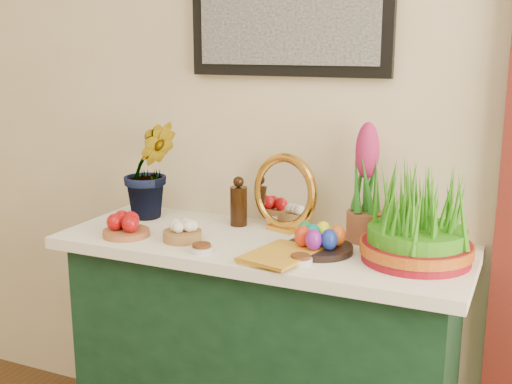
% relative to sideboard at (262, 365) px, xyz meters
% --- Properties ---
extents(sideboard, '(1.30, 0.45, 0.85)m').
position_rel_sideboard_xyz_m(sideboard, '(0.00, 0.00, 0.00)').
color(sideboard, '#143923').
rests_on(sideboard, ground).
extents(tablecloth, '(1.40, 0.55, 0.04)m').
position_rel_sideboard_xyz_m(tablecloth, '(0.00, 0.00, 0.45)').
color(tablecloth, white).
rests_on(tablecloth, sideboard).
extents(hyacinth_green, '(0.32, 0.32, 0.49)m').
position_rel_sideboard_xyz_m(hyacinth_green, '(-0.51, 0.10, 0.71)').
color(hyacinth_green, '#23701D').
rests_on(hyacinth_green, tablecloth).
extents(apple_bowl, '(0.19, 0.19, 0.08)m').
position_rel_sideboard_xyz_m(apple_bowl, '(-0.45, -0.15, 0.50)').
color(apple_bowl, '#9B5933').
rests_on(apple_bowl, tablecloth).
extents(garlic_basket, '(0.14, 0.14, 0.07)m').
position_rel_sideboard_xyz_m(garlic_basket, '(-0.25, -0.11, 0.50)').
color(garlic_basket, '#A17C41').
rests_on(garlic_basket, tablecloth).
extents(vinegar_cruet, '(0.06, 0.06, 0.18)m').
position_rel_sideboard_xyz_m(vinegar_cruet, '(-0.15, 0.14, 0.55)').
color(vinegar_cruet, black).
rests_on(vinegar_cruet, tablecloth).
extents(mirror, '(0.28, 0.14, 0.28)m').
position_rel_sideboard_xyz_m(mirror, '(0.02, 0.15, 0.60)').
color(mirror, gold).
rests_on(mirror, tablecloth).
extents(book, '(0.21, 0.26, 0.03)m').
position_rel_sideboard_xyz_m(book, '(0.04, -0.14, 0.48)').
color(book, gold).
rests_on(book, tablecloth).
extents(spice_dish_left, '(0.08, 0.08, 0.03)m').
position_rel_sideboard_xyz_m(spice_dish_left, '(-0.13, -0.20, 0.48)').
color(spice_dish_left, silver).
rests_on(spice_dish_left, tablecloth).
extents(spice_dish_right, '(0.07, 0.07, 0.03)m').
position_rel_sideboard_xyz_m(spice_dish_right, '(0.20, -0.17, 0.48)').
color(spice_dish_right, silver).
rests_on(spice_dish_right, tablecloth).
extents(egg_plate, '(0.24, 0.24, 0.09)m').
position_rel_sideboard_xyz_m(egg_plate, '(0.21, -0.04, 0.50)').
color(egg_plate, black).
rests_on(egg_plate, tablecloth).
extents(hyacinth_pink, '(0.12, 0.12, 0.40)m').
position_rel_sideboard_xyz_m(hyacinth_pink, '(0.32, 0.14, 0.65)').
color(hyacinth_pink, brown).
rests_on(hyacinth_pink, tablecloth).
extents(wheatgrass_sabzeh, '(0.35, 0.35, 0.28)m').
position_rel_sideboard_xyz_m(wheatgrass_sabzeh, '(0.52, 0.00, 0.59)').
color(wheatgrass_sabzeh, maroon).
rests_on(wheatgrass_sabzeh, tablecloth).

